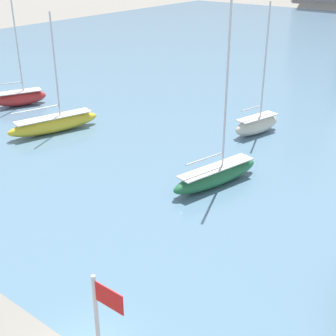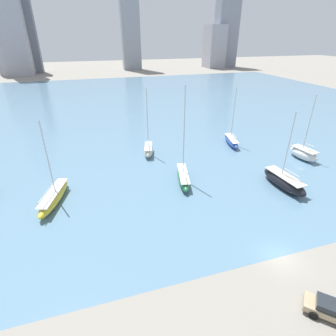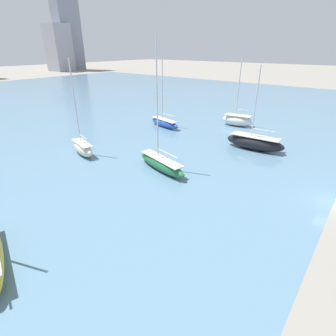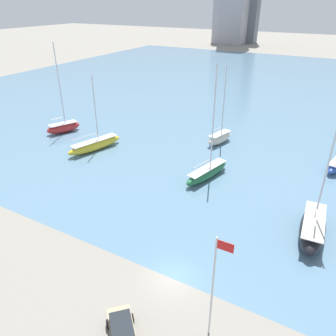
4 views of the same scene
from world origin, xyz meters
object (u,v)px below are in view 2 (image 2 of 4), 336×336
(sailboat_yellow, at_px, (54,197))
(sailboat_green, at_px, (183,176))
(sailboat_white, at_px, (304,154))
(sailboat_blue, at_px, (231,141))
(sailboat_cream, at_px, (148,150))
(parked_wagon_tan, at_px, (335,311))
(sailboat_black, at_px, (284,181))

(sailboat_yellow, relative_size, sailboat_green, 0.78)
(sailboat_yellow, distance_m, sailboat_white, 46.12)
(sailboat_blue, xyz_separation_m, sailboat_yellow, (-36.23, -12.66, 0.06))
(sailboat_yellow, relative_size, sailboat_cream, 0.92)
(sailboat_white, bearing_deg, sailboat_yellow, 174.01)
(sailboat_blue, bearing_deg, parked_wagon_tan, -94.28)
(parked_wagon_tan, bearing_deg, sailboat_yellow, 88.55)
(sailboat_yellow, height_order, parked_wagon_tan, sailboat_yellow)
(sailboat_cream, bearing_deg, sailboat_blue, 14.42)
(sailboat_cream, bearing_deg, sailboat_yellow, -128.53)
(sailboat_cream, xyz_separation_m, sailboat_green, (3.03, -12.58, -0.11))
(sailboat_blue, height_order, sailboat_green, sailboat_green)
(sailboat_blue, xyz_separation_m, sailboat_green, (-15.99, -12.44, 0.07))
(parked_wagon_tan, bearing_deg, sailboat_cream, 55.98)
(sailboat_yellow, bearing_deg, sailboat_cream, 53.28)
(sailboat_blue, xyz_separation_m, parked_wagon_tan, (-11.52, -38.69, -0.04))
(sailboat_blue, distance_m, parked_wagon_tan, 40.37)
(parked_wagon_tan, bearing_deg, sailboat_blue, 28.48)
(sailboat_yellow, relative_size, parked_wagon_tan, 2.61)
(sailboat_green, relative_size, parked_wagon_tan, 3.34)
(parked_wagon_tan, bearing_deg, sailboat_black, 17.37)
(sailboat_yellow, xyz_separation_m, parked_wagon_tan, (24.71, -26.04, -0.09))
(sailboat_cream, xyz_separation_m, sailboat_white, (28.88, -11.12, 0.09))
(sailboat_black, distance_m, sailboat_yellow, 35.63)
(sailboat_yellow, bearing_deg, sailboat_black, 6.51)
(sailboat_blue, height_order, parked_wagon_tan, sailboat_blue)
(sailboat_black, bearing_deg, sailboat_green, 152.51)
(sailboat_white, bearing_deg, sailboat_black, -152.26)
(sailboat_black, xyz_separation_m, sailboat_white, (11.02, 7.95, 0.03))
(sailboat_green, distance_m, parked_wagon_tan, 26.63)
(sailboat_white, relative_size, sailboat_green, 0.80)
(sailboat_blue, relative_size, sailboat_cream, 0.93)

